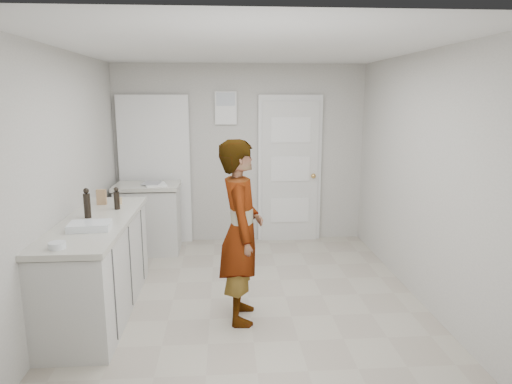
{
  "coord_description": "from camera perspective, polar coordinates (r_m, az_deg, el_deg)",
  "views": [
    {
      "loc": [
        -0.23,
        -4.42,
        2.06
      ],
      "look_at": [
        0.11,
        0.4,
        1.04
      ],
      "focal_mm": 32.0,
      "sensor_mm": 36.0,
      "label": 1
    }
  ],
  "objects": [
    {
      "name": "ground",
      "position": [
        4.88,
        -0.97,
        -13.05
      ],
      "size": [
        4.0,
        4.0,
        0.0
      ],
      "primitive_type": "plane",
      "color": "#A29787",
      "rests_on": "ground"
    },
    {
      "name": "room_shell",
      "position": [
        6.46,
        -3.47,
        2.65
      ],
      "size": [
        4.0,
        4.0,
        4.0
      ],
      "color": "#AAA9A1",
      "rests_on": "ground"
    },
    {
      "name": "main_counter",
      "position": [
        4.69,
        -19.08,
        -9.16
      ],
      "size": [
        0.64,
        1.96,
        0.93
      ],
      "color": "silver",
      "rests_on": "ground"
    },
    {
      "name": "side_counter",
      "position": [
        6.28,
        -13.25,
        -3.5
      ],
      "size": [
        0.84,
        0.61,
        0.93
      ],
      "color": "silver",
      "rests_on": "ground"
    },
    {
      "name": "person",
      "position": [
        4.18,
        -1.88,
        -5.0
      ],
      "size": [
        0.42,
        0.63,
        1.69
      ],
      "primitive_type": "imported",
      "rotation": [
        0.0,
        0.0,
        1.55
      ],
      "color": "silver",
      "rests_on": "ground"
    },
    {
      "name": "cake_mix_box",
      "position": [
        5.12,
        -18.75,
        -0.61
      ],
      "size": [
        0.1,
        0.05,
        0.16
      ],
      "primitive_type": "cube",
      "rotation": [
        0.0,
        0.0,
        -0.06
      ],
      "color": "#946B4A",
      "rests_on": "main_counter"
    },
    {
      "name": "spice_jar",
      "position": [
        5.09,
        -16.67,
        -1.07
      ],
      "size": [
        0.05,
        0.05,
        0.07
      ],
      "primitive_type": "cylinder",
      "color": "tan",
      "rests_on": "main_counter"
    },
    {
      "name": "oil_cruet_a",
      "position": [
        4.86,
        -17.02,
        -0.81
      ],
      "size": [
        0.06,
        0.06,
        0.23
      ],
      "color": "black",
      "rests_on": "main_counter"
    },
    {
      "name": "oil_cruet_b",
      "position": [
        4.6,
        -20.37,
        -1.36
      ],
      "size": [
        0.06,
        0.06,
        0.29
      ],
      "color": "black",
      "rests_on": "main_counter"
    },
    {
      "name": "baking_dish",
      "position": [
        4.22,
        -20.08,
        -4.05
      ],
      "size": [
        0.37,
        0.27,
        0.06
      ],
      "rotation": [
        0.0,
        0.0,
        0.09
      ],
      "color": "silver",
      "rests_on": "main_counter"
    },
    {
      "name": "egg_bowl",
      "position": [
        3.79,
        -23.6,
        -6.14
      ],
      "size": [
        0.13,
        0.13,
        0.05
      ],
      "color": "silver",
      "rests_on": "main_counter"
    },
    {
      "name": "papers",
      "position": [
        6.1,
        -12.44,
        0.94
      ],
      "size": [
        0.34,
        0.39,
        0.01
      ],
      "primitive_type": "cube",
      "rotation": [
        0.0,
        0.0,
        0.27
      ],
      "color": "white",
      "rests_on": "side_counter"
    }
  ]
}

